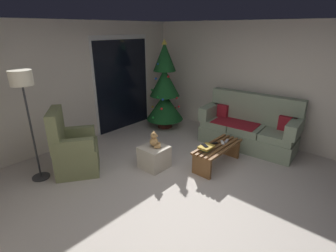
{
  "coord_description": "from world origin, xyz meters",
  "views": [
    {
      "loc": [
        -2.52,
        -1.89,
        2.35
      ],
      "look_at": [
        0.4,
        0.7,
        0.85
      ],
      "focal_mm": 27.43,
      "sensor_mm": 36.0,
      "label": 1
    }
  ],
  "objects_px": {
    "remote_black": "(213,143)",
    "teddy_bear_honey": "(154,141)",
    "coffee_table": "(217,152)",
    "armchair": "(73,150)",
    "cell_phone": "(205,146)",
    "book_stack": "(206,148)",
    "floor_lamp": "(23,89)",
    "remote_silver": "(227,141)",
    "christmas_tree": "(165,91)",
    "ottoman": "(154,157)",
    "remote_white": "(222,142)",
    "couch": "(249,128)"
  },
  "relations": [
    {
      "from": "book_stack",
      "to": "remote_silver",
      "type": "bearing_deg",
      "value": -9.3
    },
    {
      "from": "christmas_tree",
      "to": "floor_lamp",
      "type": "xyz_separation_m",
      "value": [
        -3.12,
        -0.03,
        0.57
      ]
    },
    {
      "from": "remote_black",
      "to": "teddy_bear_honey",
      "type": "distance_m",
      "value": 1.07
    },
    {
      "from": "ottoman",
      "to": "remote_white",
      "type": "bearing_deg",
      "value": -40.6
    },
    {
      "from": "coffee_table",
      "to": "remote_white",
      "type": "bearing_deg",
      "value": -1.67
    },
    {
      "from": "couch",
      "to": "teddy_bear_honey",
      "type": "xyz_separation_m",
      "value": [
        -1.96,
        0.83,
        0.12
      ]
    },
    {
      "from": "couch",
      "to": "coffee_table",
      "type": "distance_m",
      "value": 1.17
    },
    {
      "from": "remote_black",
      "to": "cell_phone",
      "type": "relative_size",
      "value": 1.08
    },
    {
      "from": "armchair",
      "to": "book_stack",
      "type": "bearing_deg",
      "value": -47.44
    },
    {
      "from": "cell_phone",
      "to": "armchair",
      "type": "distance_m",
      "value": 2.24
    },
    {
      "from": "coffee_table",
      "to": "armchair",
      "type": "relative_size",
      "value": 0.97
    },
    {
      "from": "remote_white",
      "to": "christmas_tree",
      "type": "bearing_deg",
      "value": -58.61
    },
    {
      "from": "remote_white",
      "to": "armchair",
      "type": "xyz_separation_m",
      "value": [
        -1.96,
        1.74,
        -0.0
      ]
    },
    {
      "from": "christmas_tree",
      "to": "book_stack",
      "type": "bearing_deg",
      "value": -119.07
    },
    {
      "from": "remote_white",
      "to": "teddy_bear_honey",
      "type": "distance_m",
      "value": 1.24
    },
    {
      "from": "ottoman",
      "to": "book_stack",
      "type": "bearing_deg",
      "value": -54.97
    },
    {
      "from": "couch",
      "to": "remote_black",
      "type": "relative_size",
      "value": 12.78
    },
    {
      "from": "remote_black",
      "to": "book_stack",
      "type": "xyz_separation_m",
      "value": [
        -0.28,
        -0.04,
        0.03
      ]
    },
    {
      "from": "floor_lamp",
      "to": "coffee_table",
      "type": "bearing_deg",
      "value": -40.46
    },
    {
      "from": "remote_silver",
      "to": "book_stack",
      "type": "height_order",
      "value": "book_stack"
    },
    {
      "from": "remote_silver",
      "to": "remote_white",
      "type": "height_order",
      "value": "same"
    },
    {
      "from": "cell_phone",
      "to": "ottoman",
      "type": "relative_size",
      "value": 0.33
    },
    {
      "from": "couch",
      "to": "cell_phone",
      "type": "distance_m",
      "value": 1.46
    },
    {
      "from": "coffee_table",
      "to": "remote_silver",
      "type": "distance_m",
      "value": 0.3
    },
    {
      "from": "remote_silver",
      "to": "armchair",
      "type": "bearing_deg",
      "value": -144.06
    },
    {
      "from": "armchair",
      "to": "floor_lamp",
      "type": "relative_size",
      "value": 0.63
    },
    {
      "from": "remote_silver",
      "to": "book_stack",
      "type": "distance_m",
      "value": 0.54
    },
    {
      "from": "remote_black",
      "to": "remote_silver",
      "type": "bearing_deg",
      "value": 92.21
    },
    {
      "from": "remote_silver",
      "to": "couch",
      "type": "bearing_deg",
      "value": 75.95
    },
    {
      "from": "book_stack",
      "to": "armchair",
      "type": "height_order",
      "value": "armchair"
    },
    {
      "from": "remote_black",
      "to": "cell_phone",
      "type": "height_order",
      "value": "cell_phone"
    },
    {
      "from": "armchair",
      "to": "ottoman",
      "type": "bearing_deg",
      "value": -42.44
    },
    {
      "from": "remote_silver",
      "to": "teddy_bear_honey",
      "type": "relative_size",
      "value": 0.55
    },
    {
      "from": "remote_black",
      "to": "book_stack",
      "type": "relative_size",
      "value": 0.6
    },
    {
      "from": "cell_phone",
      "to": "floor_lamp",
      "type": "distance_m",
      "value": 2.96
    },
    {
      "from": "ottoman",
      "to": "floor_lamp",
      "type": "bearing_deg",
      "value": 142.34
    },
    {
      "from": "remote_black",
      "to": "floor_lamp",
      "type": "relative_size",
      "value": 0.09
    },
    {
      "from": "armchair",
      "to": "floor_lamp",
      "type": "height_order",
      "value": "floor_lamp"
    },
    {
      "from": "armchair",
      "to": "ottoman",
      "type": "relative_size",
      "value": 2.57
    },
    {
      "from": "christmas_tree",
      "to": "ottoman",
      "type": "height_order",
      "value": "christmas_tree"
    },
    {
      "from": "armchair",
      "to": "teddy_bear_honey",
      "type": "distance_m",
      "value": 1.39
    },
    {
      "from": "ottoman",
      "to": "remote_silver",
      "type": "bearing_deg",
      "value": -38.21
    },
    {
      "from": "remote_white",
      "to": "floor_lamp",
      "type": "xyz_separation_m",
      "value": [
        -2.46,
        1.98,
        1.1
      ]
    },
    {
      "from": "remote_white",
      "to": "cell_phone",
      "type": "xyz_separation_m",
      "value": [
        -0.44,
        0.09,
        0.07
      ]
    },
    {
      "from": "christmas_tree",
      "to": "armchair",
      "type": "xyz_separation_m",
      "value": [
        -2.62,
        -0.28,
        -0.53
      ]
    },
    {
      "from": "cell_phone",
      "to": "armchair",
      "type": "bearing_deg",
      "value": 160.53
    },
    {
      "from": "cell_phone",
      "to": "floor_lamp",
      "type": "height_order",
      "value": "floor_lamp"
    },
    {
      "from": "remote_white",
      "to": "floor_lamp",
      "type": "bearing_deg",
      "value": 10.73
    },
    {
      "from": "book_stack",
      "to": "cell_phone",
      "type": "xyz_separation_m",
      "value": [
        -0.01,
        0.03,
        0.04
      ]
    },
    {
      "from": "remote_silver",
      "to": "floor_lamp",
      "type": "bearing_deg",
      "value": -141.6
    }
  ]
}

